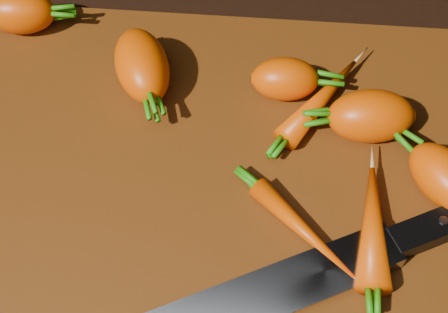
{
  "coord_description": "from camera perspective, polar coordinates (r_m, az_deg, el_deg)",
  "views": [
    {
      "loc": [
        0.02,
        -0.29,
        0.48
      ],
      "look_at": [
        0.0,
        0.01,
        0.03
      ],
      "focal_mm": 50.0,
      "sensor_mm": 36.0,
      "label": 1
    }
  ],
  "objects": [
    {
      "name": "ground",
      "position": [
        0.56,
        -0.09,
        -2.84
      ],
      "size": [
        2.0,
        2.0,
        0.01
      ],
      "primitive_type": "cube",
      "color": "black"
    },
    {
      "name": "cutting_board",
      "position": [
        0.55,
        -0.09,
        -2.25
      ],
      "size": [
        0.5,
        0.4,
        0.01
      ],
      "primitive_type": "cube",
      "color": "#552A0B",
      "rests_on": "ground"
    },
    {
      "name": "carrot_0",
      "position": [
        0.68,
        -18.19,
        12.5
      ],
      "size": [
        0.07,
        0.05,
        0.05
      ],
      "primitive_type": "ellipsoid",
      "rotation": [
        0.0,
        0.0,
        0.06
      ],
      "color": "#DC4702",
      "rests_on": "cutting_board"
    },
    {
      "name": "carrot_1",
      "position": [
        0.6,
        -7.51,
        8.24
      ],
      "size": [
        0.08,
        0.1,
        0.05
      ],
      "primitive_type": "ellipsoid",
      "rotation": [
        0.0,
        0.0,
        -1.2
      ],
      "color": "#DC4702",
      "rests_on": "cutting_board"
    },
    {
      "name": "carrot_2",
      "position": [
        0.57,
        13.25,
        3.61
      ],
      "size": [
        0.08,
        0.06,
        0.05
      ],
      "primitive_type": "ellipsoid",
      "rotation": [
        0.0,
        0.0,
        3.25
      ],
      "color": "#DC4702",
      "rests_on": "cutting_board"
    },
    {
      "name": "carrot_3",
      "position": [
        0.59,
        5.6,
        7.06
      ],
      "size": [
        0.06,
        0.04,
        0.04
      ],
      "primitive_type": "ellipsoid",
      "rotation": [
        0.0,
        0.0,
        0.05
      ],
      "color": "#DC4702",
      "rests_on": "cutting_board"
    },
    {
      "name": "carrot_4",
      "position": [
        0.55,
        19.61,
        -1.9
      ],
      "size": [
        0.08,
        0.09,
        0.04
      ],
      "primitive_type": "ellipsoid",
      "rotation": [
        0.0,
        0.0,
        2.24
      ],
      "color": "#DC4702",
      "rests_on": "cutting_board"
    },
    {
      "name": "carrot_5",
      "position": [
        0.59,
        8.87,
        5.2
      ],
      "size": [
        0.09,
        0.11,
        0.02
      ],
      "primitive_type": "ellipsoid",
      "rotation": [
        0.0,
        0.0,
        0.98
      ],
      "color": "#DC4702",
      "rests_on": "cutting_board"
    },
    {
      "name": "carrot_6",
      "position": [
        0.51,
        7.27,
        -6.69
      ],
      "size": [
        0.09,
        0.09,
        0.02
      ],
      "primitive_type": "ellipsoid",
      "rotation": [
        0.0,
        0.0,
        -0.77
      ],
      "color": "#DC4702",
      "rests_on": "cutting_board"
    },
    {
      "name": "carrot_7",
      "position": [
        0.52,
        13.45,
        -6.16
      ],
      "size": [
        0.03,
        0.11,
        0.03
      ],
      "primitive_type": "ellipsoid",
      "rotation": [
        0.0,
        0.0,
        1.53
      ],
      "color": "#DC4702",
      "rests_on": "cutting_board"
    },
    {
      "name": "knife",
      "position": [
        0.49,
        4.43,
        -12.25
      ],
      "size": [
        0.35,
        0.2,
        0.02
      ],
      "rotation": [
        0.0,
        0.0,
        0.47
      ],
      "color": "gray",
      "rests_on": "cutting_board"
    }
  ]
}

